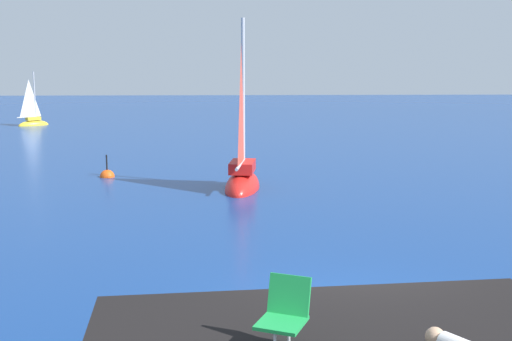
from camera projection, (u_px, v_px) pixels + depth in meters
ground_plane at (344, 314)px, 10.76m from camera, size 160.00×160.00×0.00m
sailboat_near at (242, 179)px, 21.70m from camera, size 1.56×3.48×6.33m
sailboat_far at (33, 122)px, 44.34m from camera, size 2.14×1.96×4.12m
beach_chair at (285, 311)px, 6.96m from camera, size 0.68×0.74×0.80m
marker_buoy at (107, 177)px, 23.97m from camera, size 0.56×0.56×1.13m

